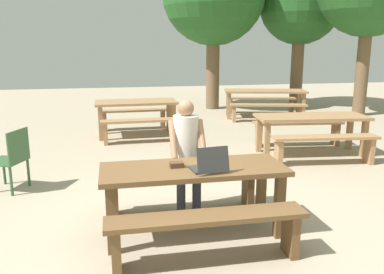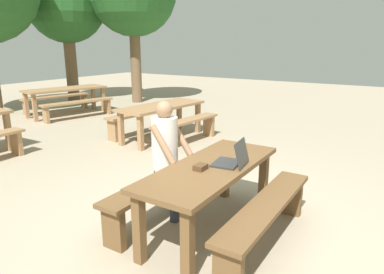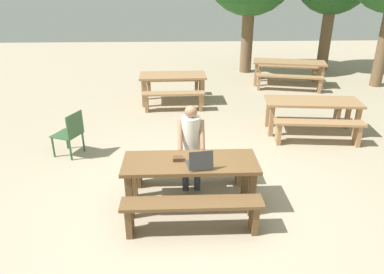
{
  "view_description": "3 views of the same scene",
  "coord_description": "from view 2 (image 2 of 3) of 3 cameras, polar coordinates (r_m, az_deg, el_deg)",
  "views": [
    {
      "loc": [
        -0.77,
        -3.8,
        1.92
      ],
      "look_at": [
        0.03,
        0.25,
        0.97
      ],
      "focal_mm": 37.78,
      "sensor_mm": 36.0,
      "label": 1
    },
    {
      "loc": [
        -2.88,
        -1.6,
        1.9
      ],
      "look_at": [
        0.03,
        0.25,
        0.97
      ],
      "focal_mm": 32.44,
      "sensor_mm": 36.0,
      "label": 2
    },
    {
      "loc": [
        -0.16,
        -4.37,
        3.0
      ],
      "look_at": [
        0.03,
        0.25,
        0.97
      ],
      "focal_mm": 33.58,
      "sensor_mm": 36.0,
      "label": 3
    }
  ],
  "objects": [
    {
      "name": "laptop",
      "position": [
        3.5,
        6.68,
        -3.62
      ],
      "size": [
        0.36,
        0.35,
        0.26
      ],
      "rotation": [
        0.0,
        0.0,
        3.28
      ],
      "color": "#2D2D2D",
      "rests_on": "picnic_table_front"
    },
    {
      "name": "bench_distant_north",
      "position": [
        10.74,
        -21.43,
        5.75
      ],
      "size": [
        1.93,
        0.72,
        0.46
      ],
      "rotation": [
        0.0,
        0.0,
        -0.23
      ],
      "color": "#9E754C",
      "rests_on": "ground"
    },
    {
      "name": "tree_right",
      "position": [
        12.68,
        -20.04,
        19.82
      ],
      "size": [
        2.54,
        2.54,
        4.44
      ],
      "color": "brown",
      "rests_on": "ground"
    },
    {
      "name": "bench_distant_south",
      "position": [
        9.55,
        -18.22,
        4.99
      ],
      "size": [
        1.93,
        0.72,
        0.46
      ],
      "rotation": [
        0.0,
        0.0,
        -0.23
      ],
      "color": "#9E754C",
      "rests_on": "ground"
    },
    {
      "name": "ground_plane",
      "position": [
        3.8,
        3.02,
        -14.91
      ],
      "size": [
        30.0,
        30.0,
        0.0
      ],
      "primitive_type": "plane",
      "color": "tan"
    },
    {
      "name": "bench_near",
      "position": [
        3.42,
        12.13,
        -12.25
      ],
      "size": [
        1.79,
        0.3,
        0.46
      ],
      "color": "brown",
      "rests_on": "ground"
    },
    {
      "name": "picnic_table_rear",
      "position": [
        7.08,
        -4.99,
        4.45
      ],
      "size": [
        1.98,
        0.93,
        0.7
      ],
      "rotation": [
        0.0,
        0.0,
        -0.1
      ],
      "color": "#9E754C",
      "rests_on": "ground"
    },
    {
      "name": "bench_rear_north",
      "position": [
        7.57,
        -8.46,
        3.16
      ],
      "size": [
        1.75,
        0.48,
        0.48
      ],
      "rotation": [
        0.0,
        0.0,
        -0.1
      ],
      "color": "#9E754C",
      "rests_on": "ground"
    },
    {
      "name": "bench_far",
      "position": [
        3.94,
        -4.64,
        -8.13
      ],
      "size": [
        1.79,
        0.3,
        0.46
      ],
      "color": "brown",
      "rests_on": "ground"
    },
    {
      "name": "small_pouch",
      "position": [
        3.36,
        1.4,
        -4.98
      ],
      "size": [
        0.14,
        0.1,
        0.05
      ],
      "color": "#4C331E",
      "rests_on": "picnic_table_front"
    },
    {
      "name": "person_seated",
      "position": [
        3.8,
        -4.03,
        -2.34
      ],
      "size": [
        0.4,
        0.4,
        1.32
      ],
      "color": "#333847",
      "rests_on": "ground"
    },
    {
      "name": "bench_rear_south",
      "position": [
        6.72,
        -1.0,
        1.82
      ],
      "size": [
        1.75,
        0.48,
        0.48
      ],
      "rotation": [
        0.0,
        0.0,
        -0.1
      ],
      "color": "#9E754C",
      "rests_on": "ground"
    },
    {
      "name": "picnic_table_distant",
      "position": [
        10.1,
        -20.06,
        6.99
      ],
      "size": [
        2.25,
        1.22,
        0.74
      ],
      "rotation": [
        0.0,
        0.0,
        -0.23
      ],
      "color": "#9E754C",
      "rests_on": "ground"
    },
    {
      "name": "picnic_table_front",
      "position": [
        3.54,
        3.15,
        -6.39
      ],
      "size": [
        1.86,
        0.71,
        0.72
      ],
      "color": "brown",
      "rests_on": "ground"
    }
  ]
}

